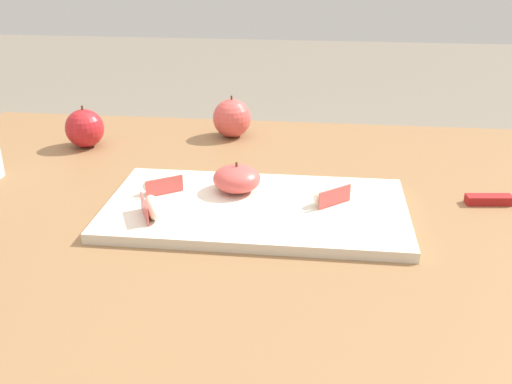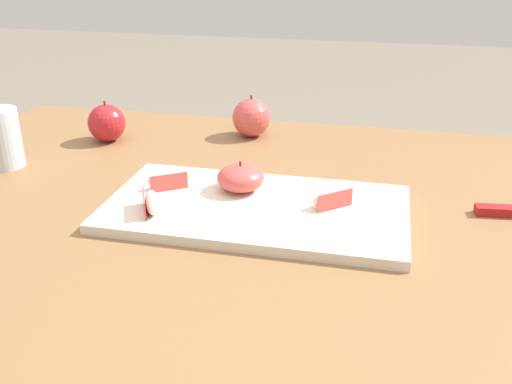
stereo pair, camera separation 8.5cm
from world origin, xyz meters
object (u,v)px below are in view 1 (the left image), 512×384
Objects in this scene: paring_knife at (498,200)px; apple_wedge_front at (162,184)px; whole_apple_crimson at (85,128)px; apple_wedge_left at (152,207)px; apple_half_skin_up at (237,179)px; apple_wedge_near_knife at (330,194)px; cutting_board at (256,209)px; whole_apple_pink_lady at (232,118)px.

apple_wedge_front is at bearing -174.68° from paring_knife.
apple_wedge_left is at bearing -54.73° from whole_apple_crimson.
apple_half_skin_up is at bearing -32.84° from whole_apple_crimson.
apple_wedge_left is at bearing -163.61° from apple_wedge_near_knife.
apple_wedge_front is at bearing 177.55° from apple_wedge_near_knife.
cutting_board is 6.79× the size of apple_wedge_left.
apple_half_skin_up is 0.15m from apple_wedge_left.
apple_half_skin_up is 0.46× the size of paring_knife.
apple_wedge_left is at bearing -158.41° from cutting_board.
whole_apple_pink_lady is at bearing 82.79° from apple_wedge_left.
whole_apple_pink_lady reaches higher than apple_wedge_left.
apple_wedge_near_knife reaches higher than cutting_board.
cutting_board is 0.37m from whole_apple_pink_lady.
apple_half_skin_up reaches higher than apple_wedge_near_knife.
apple_wedge_left is at bearing -136.08° from apple_half_skin_up.
paring_knife is (0.37, 0.08, -0.00)m from cutting_board.
whole_apple_crimson reaches higher than apple_wedge_front.
cutting_board is 0.15m from apple_wedge_front.
apple_half_skin_up reaches higher than apple_wedge_front.
apple_wedge_left is at bearing -84.82° from apple_wedge_front.
whole_apple_pink_lady is (0.05, 0.41, 0.01)m from apple_wedge_left.
cutting_board is 0.06m from apple_half_skin_up.
apple_wedge_front is 0.26m from apple_wedge_near_knife.
whole_apple_crimson reaches higher than apple_wedge_left.
apple_wedge_front is 0.97× the size of apple_wedge_left.
whole_apple_crimson is (-0.47, 0.24, 0.01)m from apple_wedge_near_knife.
apple_wedge_front reaches higher than cutting_board.
cutting_board is at bearing -35.37° from whole_apple_crimson.
paring_knife is at bearing 12.90° from apple_wedge_near_knife.
paring_knife is at bearing 5.32° from apple_wedge_front.
apple_wedge_front is at bearing 169.16° from cutting_board.
whole_apple_pink_lady is (0.06, 0.32, 0.01)m from apple_wedge_front.
apple_wedge_front is 0.33m from whole_apple_pink_lady.
apple_wedge_left is (-0.14, -0.06, 0.02)m from cutting_board.
cutting_board is at bearing 21.59° from apple_wedge_left.
cutting_board is 0.37m from paring_knife.
apple_half_skin_up is at bearing -79.87° from whole_apple_pink_lady.
apple_half_skin_up is at bearing -175.68° from paring_knife.
apple_wedge_near_knife and apple_wedge_left have the same top height.
apple_wedge_near_knife is (0.26, -0.01, 0.00)m from apple_wedge_front.
cutting_board is 0.11m from apple_wedge_near_knife.
whole_apple_pink_lady is at bearing 18.88° from whole_apple_crimson.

